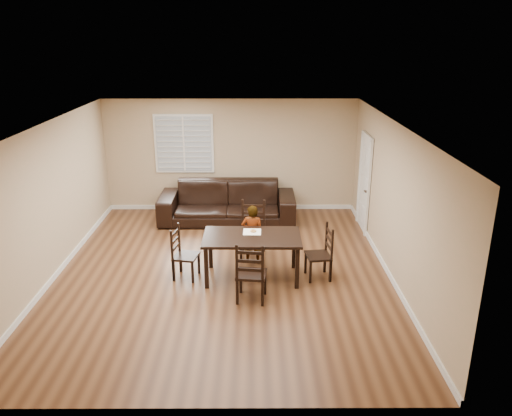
# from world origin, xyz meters

# --- Properties ---
(ground) EXTENTS (7.00, 7.00, 0.00)m
(ground) POSITION_xyz_m (0.00, 0.00, 0.00)
(ground) COLOR brown
(ground) RESTS_ON ground
(room) EXTENTS (6.04, 7.04, 2.72)m
(room) POSITION_xyz_m (0.04, 0.18, 1.81)
(room) COLOR tan
(room) RESTS_ON ground
(dining_table) EXTENTS (1.71, 0.97, 0.80)m
(dining_table) POSITION_xyz_m (0.53, -0.19, 0.71)
(dining_table) COLOR black
(dining_table) RESTS_ON ground
(chair_near) EXTENTS (0.52, 0.49, 1.08)m
(chair_near) POSITION_xyz_m (0.54, 0.90, 0.49)
(chair_near) COLOR black
(chair_near) RESTS_ON ground
(chair_far) EXTENTS (0.52, 0.50, 1.05)m
(chair_far) POSITION_xyz_m (0.50, -1.09, 0.47)
(chair_far) COLOR black
(chair_far) RESTS_ON ground
(chair_left) EXTENTS (0.48, 0.50, 0.95)m
(chair_left) POSITION_xyz_m (-0.75, -0.16, 0.43)
(chair_left) COLOR black
(chair_left) RESTS_ON ground
(chair_right) EXTENTS (0.46, 0.49, 0.98)m
(chair_right) POSITION_xyz_m (1.81, -0.18, 0.45)
(chair_right) COLOR black
(chair_right) RESTS_ON ground
(child) EXTENTS (0.45, 0.33, 1.15)m
(child) POSITION_xyz_m (0.53, 0.43, 0.57)
(child) COLOR gray
(child) RESTS_ON ground
(napkin) EXTENTS (0.32, 0.32, 0.00)m
(napkin) POSITION_xyz_m (0.53, 0.00, 0.80)
(napkin) COLOR white
(napkin) RESTS_ON dining_table
(donut) EXTENTS (0.11, 0.11, 0.04)m
(donut) POSITION_xyz_m (0.55, 0.00, 0.82)
(donut) COLOR #BF8644
(donut) RESTS_ON napkin
(sofa) EXTENTS (3.10, 1.23, 0.90)m
(sofa) POSITION_xyz_m (-0.05, 2.66, 0.45)
(sofa) COLOR black
(sofa) RESTS_ON ground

